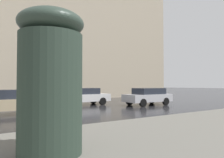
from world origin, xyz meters
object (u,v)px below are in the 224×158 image
object	(u,v)px
car_champagne	(16,101)
car_white	(84,96)
car_silver	(148,96)
billboard_column	(51,79)

from	to	relation	value
car_champagne	car_white	bearing A→B (deg)	-62.11
car_silver	car_white	xyz separation A→B (m)	(3.00, 4.38, 0.00)
car_silver	car_champagne	world-z (taller)	same
car_silver	car_champagne	distance (m)	10.05
car_silver	car_white	size ratio (longest dim) A/B	1.00
car_white	car_champagne	bearing A→B (deg)	117.89
billboard_column	car_white	distance (m)	12.85
billboard_column	car_silver	size ratio (longest dim) A/B	0.78
billboard_column	car_silver	world-z (taller)	billboard_column
car_silver	billboard_column	bearing A→B (deg)	127.98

